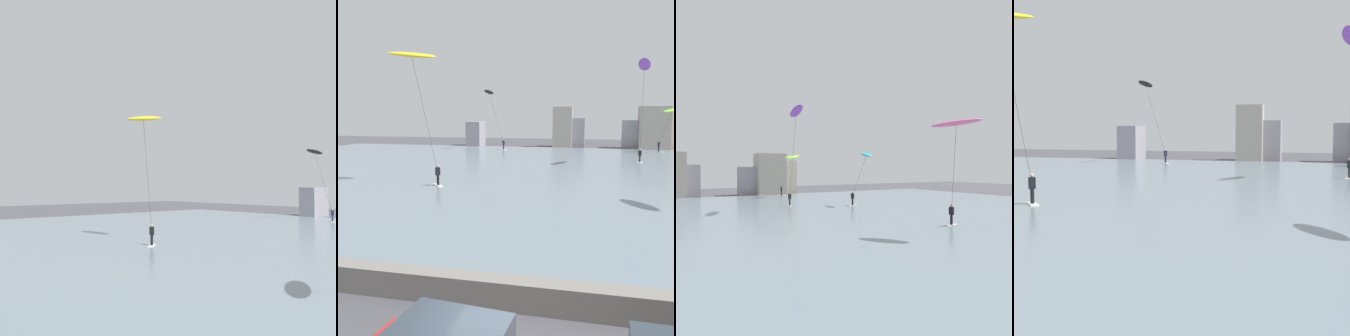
% 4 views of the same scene
% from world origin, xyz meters
% --- Properties ---
extents(water_bay, '(84.00, 52.00, 0.10)m').
position_xyz_m(water_bay, '(0.00, 29.96, 0.05)').
color(water_bay, slate).
rests_on(water_bay, ground).
extents(far_shore_buildings, '(36.36, 5.23, 6.93)m').
position_xyz_m(far_shore_buildings, '(4.37, 57.69, 2.89)').
color(far_shore_buildings, gray).
rests_on(far_shore_buildings, ground).
extents(kitesurfer_black, '(3.66, 3.06, 9.46)m').
position_xyz_m(kitesurfer_black, '(-13.85, 49.97, 8.17)').
color(kitesurfer_black, silver).
rests_on(kitesurfer_black, water_bay).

